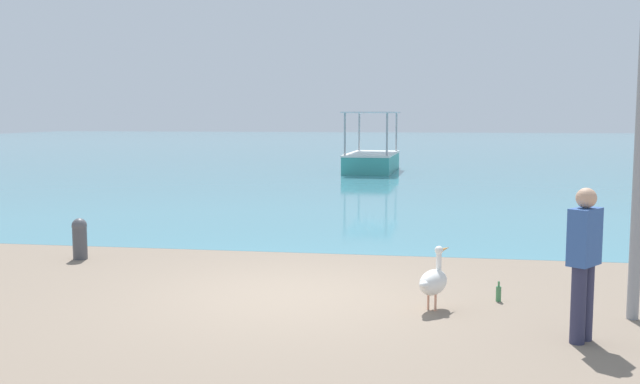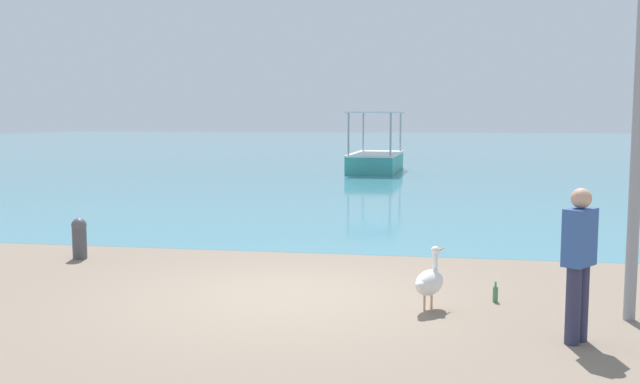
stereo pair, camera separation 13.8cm
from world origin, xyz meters
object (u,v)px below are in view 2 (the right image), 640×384
at_px(pelican, 429,281).
at_px(mooring_bollard, 79,237).
at_px(fishing_boat_near_left, 376,159).
at_px(fisherman_standing, 579,260).
at_px(glass_bottle, 495,294).

xyz_separation_m(pelican, mooring_bollard, (-6.00, 2.28, 0.00)).
bearing_deg(pelican, fishing_boat_near_left, 96.97).
distance_m(fishing_boat_near_left, mooring_bollard, 20.23).
height_order(mooring_bollard, fisherman_standing, fisherman_standing).
height_order(pelican, glass_bottle, pelican).
bearing_deg(mooring_bollard, fisherman_standing, -23.64).
xyz_separation_m(pelican, fisherman_standing, (1.60, -1.04, 0.53)).
height_order(fishing_boat_near_left, glass_bottle, fishing_boat_near_left).
height_order(mooring_bollard, glass_bottle, mooring_bollard).
bearing_deg(pelican, fisherman_standing, -33.01).
xyz_separation_m(pelican, glass_bottle, (0.86, 0.55, -0.27)).
distance_m(fishing_boat_near_left, fisherman_standing, 23.69).
relative_size(fishing_boat_near_left, pelican, 5.99).
bearing_deg(pelican, mooring_bollard, 159.14).
height_order(fisherman_standing, glass_bottle, fisherman_standing).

